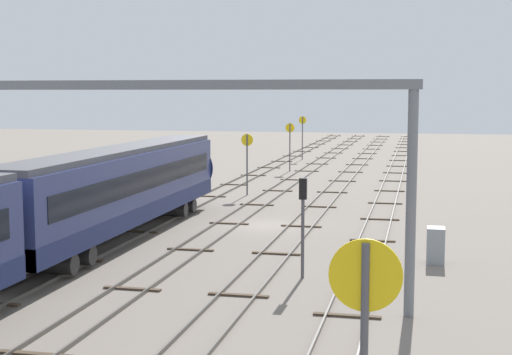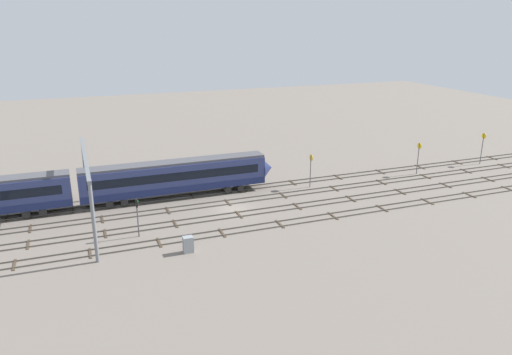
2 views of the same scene
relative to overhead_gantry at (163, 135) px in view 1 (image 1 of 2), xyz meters
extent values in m
plane|color=slate|center=(16.67, -0.39, -6.31)|extent=(209.48, 209.48, 0.00)
cube|color=#59544C|center=(16.67, -7.68, -6.23)|extent=(193.48, 0.07, 0.16)
cube|color=#59544C|center=(16.67, -6.24, -6.23)|extent=(193.48, 0.07, 0.16)
cube|color=#473828|center=(-0.60, -6.96, -6.27)|extent=(0.24, 2.40, 0.08)
cube|color=#473828|center=(6.31, -6.96, -6.27)|extent=(0.24, 2.40, 0.08)
cube|color=#473828|center=(13.22, -6.96, -6.27)|extent=(0.24, 2.40, 0.08)
cube|color=#473828|center=(20.13, -6.96, -6.27)|extent=(0.24, 2.40, 0.08)
cube|color=#473828|center=(27.04, -6.96, -6.27)|extent=(0.24, 2.40, 0.08)
cube|color=#473828|center=(33.95, -6.96, -6.27)|extent=(0.24, 2.40, 0.08)
cube|color=#473828|center=(40.86, -6.96, -6.27)|extent=(0.24, 2.40, 0.08)
cube|color=#473828|center=(47.77, -6.96, -6.27)|extent=(0.24, 2.40, 0.08)
cube|color=#473828|center=(54.68, -6.96, -6.27)|extent=(0.24, 2.40, 0.08)
cube|color=#473828|center=(61.59, -6.96, -6.27)|extent=(0.24, 2.40, 0.08)
cube|color=#473828|center=(68.50, -6.96, -6.27)|extent=(0.24, 2.40, 0.08)
cube|color=#473828|center=(75.41, -6.96, -6.27)|extent=(0.24, 2.40, 0.08)
cube|color=#473828|center=(82.32, -6.96, -6.27)|extent=(0.24, 2.40, 0.08)
cube|color=#473828|center=(89.23, -6.96, -6.27)|extent=(0.24, 2.40, 0.08)
cube|color=#473828|center=(96.14, -6.96, -6.27)|extent=(0.24, 2.40, 0.08)
cube|color=#473828|center=(103.04, -6.96, -6.27)|extent=(0.24, 2.40, 0.08)
cube|color=#473828|center=(109.95, -6.96, -6.27)|extent=(0.24, 2.40, 0.08)
cube|color=#59544C|center=(16.67, -3.29, -6.23)|extent=(193.48, 0.07, 0.16)
cube|color=#59544C|center=(16.67, -1.86, -6.23)|extent=(193.48, 0.07, 0.16)
cube|color=#473828|center=(1.19, -2.58, -6.27)|extent=(0.24, 2.40, 0.08)
cube|color=#473828|center=(8.93, -2.58, -6.27)|extent=(0.24, 2.40, 0.08)
cube|color=#473828|center=(16.67, -2.58, -6.27)|extent=(0.24, 2.40, 0.08)
cube|color=#473828|center=(24.41, -2.58, -6.27)|extent=(0.24, 2.40, 0.08)
cube|color=#473828|center=(32.15, -2.58, -6.27)|extent=(0.24, 2.40, 0.08)
cube|color=#473828|center=(39.89, -2.58, -6.27)|extent=(0.24, 2.40, 0.08)
cube|color=#473828|center=(47.63, -2.58, -6.27)|extent=(0.24, 2.40, 0.08)
cube|color=#473828|center=(55.37, -2.58, -6.27)|extent=(0.24, 2.40, 0.08)
cube|color=#473828|center=(63.11, -2.58, -6.27)|extent=(0.24, 2.40, 0.08)
cube|color=#473828|center=(70.84, -2.58, -6.27)|extent=(0.24, 2.40, 0.08)
cube|color=#473828|center=(78.58, -2.58, -6.27)|extent=(0.24, 2.40, 0.08)
cube|color=#473828|center=(86.32, -2.58, -6.27)|extent=(0.24, 2.40, 0.08)
cube|color=#473828|center=(94.06, -2.58, -6.27)|extent=(0.24, 2.40, 0.08)
cube|color=#473828|center=(101.80, -2.58, -6.27)|extent=(0.24, 2.40, 0.08)
cube|color=#473828|center=(109.54, -2.58, -6.27)|extent=(0.24, 2.40, 0.08)
cube|color=#59544C|center=(16.67, 1.09, -6.23)|extent=(193.48, 0.07, 0.16)
cube|color=#59544C|center=(16.67, 2.52, -6.23)|extent=(193.48, 0.07, 0.16)
cube|color=#473828|center=(-6.55, 1.81, -6.27)|extent=(0.24, 2.40, 0.08)
cube|color=#473828|center=(1.19, 1.81, -6.27)|extent=(0.24, 2.40, 0.08)
cube|color=#473828|center=(8.93, 1.81, -6.27)|extent=(0.24, 2.40, 0.08)
cube|color=#473828|center=(16.67, 1.81, -6.27)|extent=(0.24, 2.40, 0.08)
cube|color=#473828|center=(24.41, 1.81, -6.27)|extent=(0.24, 2.40, 0.08)
cube|color=#473828|center=(32.15, 1.81, -6.27)|extent=(0.24, 2.40, 0.08)
cube|color=#473828|center=(39.89, 1.81, -6.27)|extent=(0.24, 2.40, 0.08)
cube|color=#473828|center=(47.63, 1.81, -6.27)|extent=(0.24, 2.40, 0.08)
cube|color=#473828|center=(55.37, 1.81, -6.27)|extent=(0.24, 2.40, 0.08)
cube|color=#473828|center=(63.11, 1.81, -6.27)|extent=(0.24, 2.40, 0.08)
cube|color=#473828|center=(70.84, 1.81, -6.27)|extent=(0.24, 2.40, 0.08)
cube|color=#473828|center=(78.58, 1.81, -6.27)|extent=(0.24, 2.40, 0.08)
cube|color=#473828|center=(86.32, 1.81, -6.27)|extent=(0.24, 2.40, 0.08)
cube|color=#473828|center=(94.06, 1.81, -6.27)|extent=(0.24, 2.40, 0.08)
cube|color=#473828|center=(101.80, 1.81, -6.27)|extent=(0.24, 2.40, 0.08)
cube|color=#473828|center=(109.54, 1.81, -6.27)|extent=(0.24, 2.40, 0.08)
cube|color=#59544C|center=(16.67, 5.47, -6.23)|extent=(193.48, 0.07, 0.16)
cube|color=#59544C|center=(16.67, 6.90, -6.23)|extent=(193.48, 0.07, 0.16)
cube|color=#473828|center=(5.51, 6.19, -6.27)|extent=(0.24, 2.40, 0.08)
cube|color=#473828|center=(12.95, 6.19, -6.27)|extent=(0.24, 2.40, 0.08)
cube|color=#473828|center=(20.39, 6.19, -6.27)|extent=(0.24, 2.40, 0.08)
cube|color=#473828|center=(27.83, 6.19, -6.27)|extent=(0.24, 2.40, 0.08)
cube|color=#473828|center=(35.28, 6.19, -6.27)|extent=(0.24, 2.40, 0.08)
cube|color=#473828|center=(42.72, 6.19, -6.27)|extent=(0.24, 2.40, 0.08)
cube|color=#473828|center=(50.16, 6.19, -6.27)|extent=(0.24, 2.40, 0.08)
cube|color=#473828|center=(57.60, 6.19, -6.27)|extent=(0.24, 2.40, 0.08)
cube|color=#473828|center=(65.04, 6.19, -6.27)|extent=(0.24, 2.40, 0.08)
cube|color=#473828|center=(72.48, 6.19, -6.27)|extent=(0.24, 2.40, 0.08)
cube|color=#473828|center=(79.92, 6.19, -6.27)|extent=(0.24, 2.40, 0.08)
cube|color=#473828|center=(87.36, 6.19, -6.27)|extent=(0.24, 2.40, 0.08)
cube|color=#473828|center=(94.81, 6.19, -6.27)|extent=(0.24, 2.40, 0.08)
cube|color=#473828|center=(102.25, 6.19, -6.27)|extent=(0.24, 2.40, 0.08)
cube|color=#473828|center=(109.69, 6.19, -6.27)|extent=(0.24, 2.40, 0.08)
cube|color=navy|center=(10.93, 6.19, -3.45)|extent=(24.00, 2.90, 3.60)
cube|color=navy|center=(10.93, 6.19, -4.80)|extent=(24.00, 2.94, 0.90)
cube|color=#4C4C51|center=(10.93, 6.19, -1.50)|extent=(24.00, 2.50, 0.30)
cube|color=black|center=(10.93, 4.73, -3.01)|extent=(22.00, 0.04, 1.10)
cube|color=black|center=(10.93, 7.65, -3.01)|extent=(22.00, 0.04, 1.10)
cylinder|color=black|center=(2.35, 6.19, -5.70)|extent=(0.90, 2.70, 0.90)
cylinder|color=black|center=(4.15, 6.19, -5.70)|extent=(0.90, 2.70, 0.90)
cylinder|color=black|center=(17.71, 6.19, -5.70)|extent=(0.90, 2.70, 0.90)
cylinder|color=black|center=(19.51, 6.19, -5.70)|extent=(0.90, 2.70, 0.90)
cone|color=navy|center=(23.73, 6.19, -3.63)|extent=(1.60, 3.24, 3.24)
cylinder|color=slate|center=(0.00, -9.07, -2.33)|extent=(0.36, 0.36, 7.96)
cube|color=slate|center=(0.00, 0.00, 1.83)|extent=(0.40, 18.74, 0.35)
cylinder|color=#4C4C51|center=(47.33, 3.47, -3.92)|extent=(0.12, 0.12, 4.78)
cylinder|color=yellow|center=(47.37, 3.47, -1.94)|extent=(0.05, 0.92, 0.92)
cube|color=black|center=(47.40, 3.47, -1.94)|extent=(0.02, 0.41, 0.12)
cylinder|color=#4C4C51|center=(60.53, 4.29, -3.78)|extent=(0.12, 0.12, 5.05)
cylinder|color=yellow|center=(60.57, 4.29, -1.66)|extent=(0.05, 0.89, 0.89)
cube|color=black|center=(60.60, 4.29, -1.66)|extent=(0.02, 0.40, 0.12)
cylinder|color=#4C4C51|center=(29.33, 3.66, -3.97)|extent=(0.12, 0.12, 4.67)
cylinder|color=yellow|center=(29.37, 3.66, -2.05)|extent=(0.05, 0.92, 0.92)
cube|color=black|center=(29.40, 3.66, -2.05)|extent=(0.02, 0.42, 0.12)
cylinder|color=yellow|center=(-15.64, -8.62, -1.08)|extent=(0.05, 1.08, 1.08)
cube|color=black|center=(-15.61, -8.62, -1.08)|extent=(0.02, 0.48, 0.12)
cylinder|color=#4C4C51|center=(4.57, -4.55, -4.61)|extent=(0.14, 0.14, 3.38)
cube|color=black|center=(4.57, -4.55, -2.47)|extent=(0.20, 0.32, 0.90)
sphere|color=green|center=(4.68, -4.55, -2.27)|extent=(0.20, 0.20, 0.20)
sphere|color=#262626|center=(4.68, -4.55, -2.67)|extent=(0.20, 0.20, 0.20)
cube|color=gray|center=(8.69, -10.12, -5.47)|extent=(1.01, 0.81, 1.67)
cube|color=#333333|center=(9.20, -10.12, -5.22)|extent=(0.02, 0.57, 0.24)
camera|label=1|loc=(-26.34, -9.37, 1.55)|focal=52.62mm
camera|label=2|loc=(-0.86, -54.37, 15.97)|focal=34.39mm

